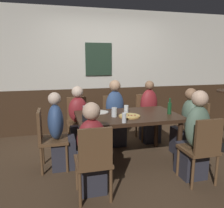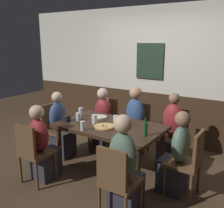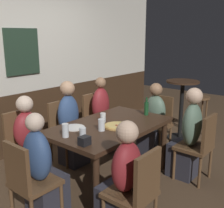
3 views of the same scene
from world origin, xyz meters
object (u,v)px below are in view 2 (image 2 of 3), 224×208
Objects in this scene: chair_right_near at (117,179)px; chair_head_west at (54,126)px; chair_mid_far at (138,125)px; pint_glass_amber at (83,126)px; beer_bottle_green at (145,129)px; condiment_caddy at (66,119)px; person_right_near at (125,172)px; person_right_far at (171,135)px; chair_left_near at (33,150)px; person_left_far at (101,122)px; chair_right_far at (175,132)px; pint_glass_pale at (116,120)px; beer_glass_tall at (81,113)px; person_mid_far at (134,126)px; chair_head_east at (189,160)px; person_head_east at (176,159)px; dining_table at (110,130)px; highball_clear at (78,117)px; pizza at (104,126)px; plate_white_large at (99,117)px; person_left_near at (42,148)px; person_head_west at (61,129)px; pint_glass_stout at (95,120)px.

chair_head_west is at bearing 154.71° from chair_right_near.
chair_mid_far is 6.60× the size of pint_glass_amber.
beer_bottle_green is 1.30m from condiment_caddy.
person_right_near reaches higher than person_right_far.
person_left_far is (0.00, 1.61, -0.03)m from chair_left_near.
pint_glass_pale is at bearing -131.47° from chair_right_far.
beer_glass_tall is (-1.32, -0.63, 0.31)m from person_right_far.
person_mid_far reaches higher than pint_glass_pale.
beer_glass_tall is (-1.32, -0.79, 0.31)m from chair_right_far.
chair_head_east is 0.79× the size of person_head_east.
pint_glass_amber is (-0.19, -1.13, 0.28)m from person_mid_far.
person_right_near is at bearing -46.73° from dining_table.
chair_head_west is 0.64m from condiment_caddy.
person_right_far reaches higher than dining_table.
chair_head_west reaches higher than pint_glass_pale.
chair_head_west is at bearing -173.91° from pint_glass_pale.
chair_head_west is 0.88m from person_left_far.
chair_head_west is 7.40× the size of highball_clear.
chair_right_far is 0.74× the size of person_right_near.
dining_table is 0.47m from pint_glass_amber.
person_right_far is 1.46m from pint_glass_amber.
person_mid_far is 1.01m from highball_clear.
person_right_near reaches higher than pint_glass_pale.
plate_white_large is at bearing 134.83° from pizza.
person_left_far is at bearing 122.27° from plate_white_large.
pizza is 0.26m from pint_glass_pale.
pint_glass_pale reaches higher than condiment_caddy.
beer_glass_tall is at bearing 85.15° from condiment_caddy.
chair_head_east is (1.19, 0.00, -0.16)m from dining_table.
highball_clear is at bearing -159.54° from pint_glass_pale.
person_mid_far is (-0.68, 1.45, 0.00)m from person_right_near.
person_left_far reaches higher than chair_mid_far.
chair_head_east and chair_right_far have the same top height.
chair_left_near reaches higher than pizza.
chair_left_near is 1.93m from person_head_east.
plate_white_large is 0.55m from condiment_caddy.
person_mid_far is (0.68, 1.45, 0.04)m from person_left_near.
person_head_west is 8.43× the size of pint_glass_amber.
person_right_far is 1.68m from condiment_caddy.
condiment_caddy is at bearing -140.49° from chair_right_far.
highball_clear is at bearing 146.82° from chair_right_near.
chair_left_near is 0.75× the size of person_right_far.
person_right_near reaches higher than person_left_far.
person_head_east is 1.45m from plate_white_large.
person_right_far is at bearing 25.57° from beer_glass_tall.
pizza is (-1.05, -0.12, 0.28)m from person_head_east.
person_head_west is 8.25× the size of pint_glass_stout.
person_right_far is at bearing 46.64° from person_left_near.
pint_glass_stout is (-0.92, 0.66, 0.29)m from person_right_near.
pint_glass_stout reaches higher than dining_table.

